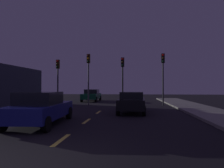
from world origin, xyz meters
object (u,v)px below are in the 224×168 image
object	(u,v)px
traffic_signal_center_right	(123,72)
traffic_signal_far_right	(163,69)
traffic_signal_far_left	(58,73)
car_adjacent_lane	(41,108)
car_stopped_ahead	(132,102)
car_oncoming_far	(92,95)
traffic_signal_center_left	(88,69)

from	to	relation	value
traffic_signal_center_right	traffic_signal_far_right	distance (m)	3.89
traffic_signal_far_left	car_adjacent_lane	world-z (taller)	traffic_signal_far_left
traffic_signal_center_right	car_adjacent_lane	xyz separation A→B (m)	(-3.41, -10.59, -2.51)
traffic_signal_far_left	car_stopped_ahead	size ratio (longest dim) A/B	1.07
traffic_signal_center_right	traffic_signal_far_left	bearing A→B (deg)	-180.00
car_oncoming_far	car_stopped_ahead	bearing A→B (deg)	-65.65
traffic_signal_center_left	car_stopped_ahead	distance (m)	7.71
car_oncoming_far	traffic_signal_far_right	bearing A→B (deg)	-34.57
traffic_signal_center_left	car_adjacent_lane	world-z (taller)	traffic_signal_center_left
traffic_signal_far_left	traffic_signal_center_right	bearing A→B (deg)	0.00
traffic_signal_center_left	traffic_signal_center_right	size ratio (longest dim) A/B	1.09
traffic_signal_far_left	traffic_signal_center_right	distance (m)	6.56
car_stopped_ahead	car_adjacent_lane	world-z (taller)	car_adjacent_lane
traffic_signal_center_right	traffic_signal_far_right	size ratio (longest dim) A/B	0.93
traffic_signal_far_right	car_adjacent_lane	bearing A→B (deg)	-124.56
traffic_signal_center_left	car_stopped_ahead	xyz separation A→B (m)	(4.33, -5.73, -2.80)
traffic_signal_center_left	traffic_signal_far_right	bearing A→B (deg)	-0.00
traffic_signal_center_left	traffic_signal_center_right	world-z (taller)	traffic_signal_center_left
traffic_signal_far_left	traffic_signal_center_right	size ratio (longest dim) A/B	0.97
traffic_signal_center_left	car_oncoming_far	bearing A→B (deg)	98.03
traffic_signal_far_left	traffic_signal_center_left	distance (m)	3.17
car_adjacent_lane	car_stopped_ahead	bearing A→B (deg)	48.36
car_stopped_ahead	traffic_signal_center_left	bearing A→B (deg)	127.07
car_oncoming_far	car_adjacent_lane	bearing A→B (deg)	-87.20
traffic_signal_center_right	car_adjacent_lane	world-z (taller)	traffic_signal_center_right
traffic_signal_center_left	car_stopped_ahead	size ratio (longest dim) A/B	1.19
traffic_signal_far_left	car_oncoming_far	distance (m)	6.53
traffic_signal_center_right	car_oncoming_far	size ratio (longest dim) A/B	1.02
traffic_signal_center_left	car_stopped_ahead	bearing A→B (deg)	-52.93
traffic_signal_far_right	car_stopped_ahead	size ratio (longest dim) A/B	1.17
traffic_signal_center_right	car_oncoming_far	distance (m)	7.42
car_stopped_ahead	car_oncoming_far	world-z (taller)	car_oncoming_far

